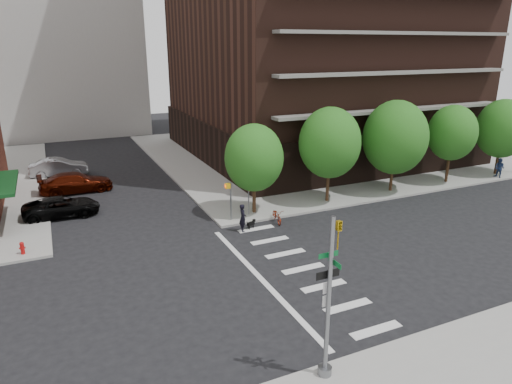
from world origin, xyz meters
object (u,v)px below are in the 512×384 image
at_px(parked_car_silver, 59,167).
at_px(pedestrian_far, 499,168).
at_px(traffic_signal, 329,311).
at_px(parked_car_black, 62,207).
at_px(fire_hydrant, 22,247).
at_px(parked_car_maroon, 76,182).
at_px(scooter, 277,215).
at_px(dog_walker, 243,218).

relative_size(parked_car_silver, pedestrian_far, 2.85).
relative_size(traffic_signal, parked_car_black, 1.20).
bearing_deg(pedestrian_far, fire_hydrant, -96.75).
bearing_deg(parked_car_maroon, fire_hydrant, 160.82).
relative_size(fire_hydrant, pedestrian_far, 0.42).
relative_size(scooter, dog_walker, 0.99).
bearing_deg(traffic_signal, fire_hydrant, 123.26).
bearing_deg(parked_car_black, dog_walker, -124.90).
bearing_deg(dog_walker, fire_hydrant, 92.26).
bearing_deg(fire_hydrant, dog_walker, -8.14).
height_order(fire_hydrant, dog_walker, dog_walker).
relative_size(parked_car_maroon, dog_walker, 3.06).
height_order(scooter, pedestrian_far, pedestrian_far).
bearing_deg(parked_car_silver, parked_car_maroon, -166.69).
xyz_separation_m(parked_car_silver, pedestrian_far, (35.07, -17.18, 0.20)).
relative_size(traffic_signal, scooter, 3.35).
bearing_deg(fire_hydrant, parked_car_maroon, 72.10).
bearing_deg(traffic_signal, parked_car_maroon, 103.63).
height_order(parked_car_black, scooter, parked_car_black).
height_order(traffic_signal, parked_car_silver, traffic_signal).
bearing_deg(parked_car_silver, dog_walker, -148.90).
xyz_separation_m(parked_car_black, dog_walker, (10.28, -7.60, 0.22)).
xyz_separation_m(fire_hydrant, parked_car_black, (2.30, 5.80, 0.14)).
bearing_deg(parked_car_silver, fire_hydrant, 174.25).
bearing_deg(scooter, parked_car_black, 161.65).
bearing_deg(scooter, fire_hydrant, -174.49).
height_order(parked_car_maroon, scooter, parked_car_maroon).
bearing_deg(pedestrian_far, parked_car_black, -106.09).
relative_size(traffic_signal, fire_hydrant, 8.20).
bearing_deg(parked_car_black, traffic_signal, -158.29).
xyz_separation_m(traffic_signal, parked_car_silver, (-7.47, 32.17, -1.89)).
distance_m(fire_hydrant, pedestrian_far, 37.63).
height_order(scooter, dog_walker, dog_walker).
height_order(parked_car_maroon, dog_walker, dog_walker).
bearing_deg(pedestrian_far, parked_car_silver, -122.39).
xyz_separation_m(parked_car_black, parked_car_silver, (0.26, 11.07, 0.12)).
distance_m(parked_car_black, pedestrian_far, 35.86).
bearing_deg(parked_car_maroon, parked_car_silver, 9.15).
height_order(fire_hydrant, parked_car_black, parked_car_black).
bearing_deg(scooter, pedestrian_far, 12.94).
bearing_deg(dog_walker, pedestrian_far, -76.18).
bearing_deg(parked_car_maroon, pedestrian_far, -109.93).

